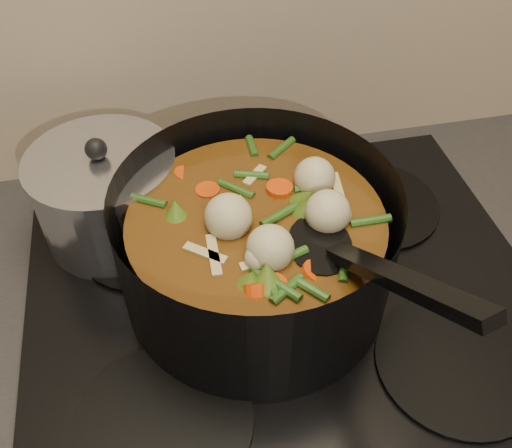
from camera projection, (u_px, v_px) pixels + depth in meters
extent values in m
cube|color=black|center=(285.00, 318.00, 0.72)|extent=(2.64, 0.64, 0.05)
cube|color=black|center=(286.00, 301.00, 0.70)|extent=(0.62, 0.54, 0.02)
cylinder|color=black|center=(165.00, 421.00, 0.58)|extent=(0.18, 0.18, 0.01)
cylinder|color=black|center=(457.00, 363.00, 0.62)|extent=(0.18, 0.18, 0.01)
cylinder|color=black|center=(146.00, 239.00, 0.76)|extent=(0.18, 0.18, 0.01)
cylinder|color=black|center=(374.00, 204.00, 0.80)|extent=(0.18, 0.18, 0.01)
cylinder|color=black|center=(256.00, 244.00, 0.65)|extent=(0.34, 0.34, 0.16)
cylinder|color=black|center=(256.00, 284.00, 0.70)|extent=(0.31, 0.31, 0.01)
cylinder|color=#623210|center=(256.00, 251.00, 0.66)|extent=(0.28, 0.28, 0.11)
cylinder|color=#CA4409|center=(293.00, 215.00, 0.63)|extent=(0.03, 0.03, 0.03)
cylinder|color=#CA4409|center=(282.00, 179.00, 0.67)|extent=(0.04, 0.04, 0.03)
cylinder|color=#CA4409|center=(212.00, 166.00, 0.69)|extent=(0.04, 0.04, 0.03)
cylinder|color=#CA4409|center=(203.00, 216.00, 0.63)|extent=(0.03, 0.04, 0.03)
cylinder|color=#CA4409|center=(195.00, 267.00, 0.57)|extent=(0.04, 0.04, 0.03)
cylinder|color=#CA4409|center=(264.00, 248.00, 0.59)|extent=(0.04, 0.04, 0.03)
cylinder|color=#CA4409|center=(321.00, 241.00, 0.60)|extent=(0.04, 0.04, 0.03)
cylinder|color=#CA4409|center=(337.00, 188.00, 0.66)|extent=(0.04, 0.03, 0.03)
cylinder|color=#CA4409|center=(262.00, 185.00, 0.66)|extent=(0.04, 0.04, 0.03)
cylinder|color=#CA4409|center=(199.00, 183.00, 0.66)|extent=(0.04, 0.04, 0.03)
cylinder|color=#CA4409|center=(218.00, 226.00, 0.62)|extent=(0.03, 0.03, 0.03)
sphere|color=#C2B889|center=(315.00, 202.00, 0.62)|extent=(0.04, 0.04, 0.04)
sphere|color=#C2B889|center=(224.00, 178.00, 0.65)|extent=(0.04, 0.04, 0.04)
sphere|color=#C2B889|center=(218.00, 248.00, 0.57)|extent=(0.04, 0.04, 0.04)
sphere|color=#C2B889|center=(316.00, 222.00, 0.60)|extent=(0.04, 0.04, 0.04)
cone|color=#4A6F1B|center=(290.00, 274.00, 0.56)|extent=(0.04, 0.04, 0.04)
cone|color=#4A6F1B|center=(328.00, 191.00, 0.64)|extent=(0.04, 0.04, 0.04)
cone|color=#4A6F1B|center=(220.00, 168.00, 0.67)|extent=(0.04, 0.04, 0.04)
cone|color=#4A6F1B|center=(181.00, 246.00, 0.58)|extent=(0.04, 0.04, 0.04)
cone|color=#4A6F1B|center=(307.00, 267.00, 0.56)|extent=(0.04, 0.04, 0.04)
cylinder|color=#2E5418|center=(278.00, 191.00, 0.65)|extent=(0.01, 0.04, 0.01)
cylinder|color=#2E5418|center=(232.00, 156.00, 0.69)|extent=(0.04, 0.03, 0.01)
cylinder|color=#2E5418|center=(187.00, 191.00, 0.64)|extent=(0.04, 0.02, 0.01)
cylinder|color=#2E5418|center=(196.00, 231.00, 0.60)|extent=(0.03, 0.04, 0.01)
cylinder|color=#2E5418|center=(238.00, 246.00, 0.59)|extent=(0.03, 0.04, 0.01)
cylinder|color=#2E5418|center=(301.00, 288.00, 0.55)|extent=(0.04, 0.02, 0.01)
cylinder|color=#2E5418|center=(335.00, 236.00, 0.60)|extent=(0.04, 0.03, 0.01)
cylinder|color=#2E5418|center=(310.00, 197.00, 0.64)|extent=(0.01, 0.04, 0.01)
cylinder|color=#2E5418|center=(267.00, 188.00, 0.65)|extent=(0.04, 0.03, 0.01)
cylinder|color=#2E5418|center=(209.00, 162.00, 0.68)|extent=(0.04, 0.02, 0.01)
cylinder|color=#2E5418|center=(178.00, 205.00, 0.63)|extent=(0.03, 0.04, 0.01)
cylinder|color=#2E5418|center=(202.00, 242.00, 0.59)|extent=(0.03, 0.04, 0.01)
cylinder|color=#2E5418|center=(249.00, 249.00, 0.58)|extent=(0.04, 0.02, 0.01)
cylinder|color=#2E5418|center=(325.00, 276.00, 0.56)|extent=(0.04, 0.03, 0.01)
cube|color=tan|center=(185.00, 212.00, 0.62)|extent=(0.05, 0.01, 0.00)
cube|color=tan|center=(237.00, 270.00, 0.56)|extent=(0.02, 0.05, 0.00)
cube|color=tan|center=(324.00, 237.00, 0.60)|extent=(0.04, 0.03, 0.00)
cube|color=tan|center=(291.00, 177.00, 0.66)|extent=(0.04, 0.04, 0.00)
cube|color=tan|center=(205.00, 185.00, 0.65)|extent=(0.03, 0.05, 0.00)
cube|color=tan|center=(198.00, 251.00, 0.58)|extent=(0.05, 0.02, 0.00)
ellipsoid|color=black|center=(320.00, 245.00, 0.59)|extent=(0.08, 0.09, 0.01)
cube|color=black|center=(401.00, 280.00, 0.49)|extent=(0.07, 0.19, 0.11)
cylinder|color=silver|center=(109.00, 200.00, 0.73)|extent=(0.18, 0.18, 0.11)
cylinder|color=silver|center=(99.00, 162.00, 0.69)|extent=(0.18, 0.18, 0.01)
sphere|color=black|center=(96.00, 149.00, 0.67)|extent=(0.03, 0.03, 0.03)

